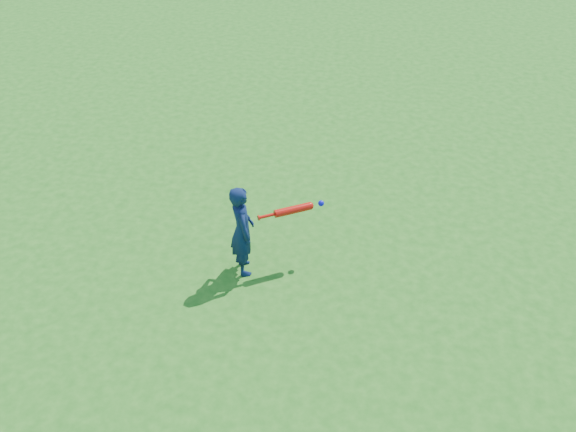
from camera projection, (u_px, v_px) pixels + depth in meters
The scene contains 3 objects.
ground at pixel (324, 249), 7.05m from camera, with size 80.00×80.00×0.00m, color #206618.
child at pixel (242, 230), 6.48m from camera, with size 0.37×0.24×1.02m, color #0E1C43.
bat_swing at pixel (295, 209), 6.53m from camera, with size 0.64×0.41×0.08m.
Camera 1 is at (0.43, -5.50, 4.43)m, focal length 40.00 mm.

